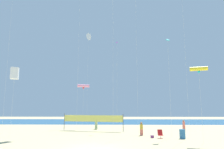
% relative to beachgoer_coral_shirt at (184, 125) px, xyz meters
% --- Properties ---
extents(ground_plane, '(120.00, 120.00, 0.00)m').
position_rel_beachgoer_coral_shirt_xyz_m(ground_plane, '(-11.41, -13.40, -0.82)').
color(ground_plane, '#D1BC89').
extents(ocean_band, '(120.00, 20.00, 0.01)m').
position_rel_beachgoer_coral_shirt_xyz_m(ocean_band, '(-11.41, 20.32, -0.81)').
color(ocean_band, '#28608C').
rests_on(ocean_band, ground).
extents(beachgoer_coral_shirt, '(0.35, 0.35, 1.53)m').
position_rel_beachgoer_coral_shirt_xyz_m(beachgoer_coral_shirt, '(0.00, 0.00, 0.00)').
color(beachgoer_coral_shirt, '#EA7260').
rests_on(beachgoer_coral_shirt, ground).
extents(beachgoer_mustard_shirt, '(0.36, 0.36, 1.56)m').
position_rel_beachgoer_coral_shirt_xyz_m(beachgoer_mustard_shirt, '(-6.65, -5.42, 0.02)').
color(beachgoer_mustard_shirt, '#EA7260').
rests_on(beachgoer_mustard_shirt, ground).
extents(beachgoer_sage_shirt, '(0.40, 0.40, 1.74)m').
position_rel_beachgoer_coral_shirt_xyz_m(beachgoer_sage_shirt, '(-12.70, 1.37, 0.11)').
color(beachgoer_sage_shirt, '#99B28C').
rests_on(beachgoer_sage_shirt, ground).
extents(folding_beach_chair, '(0.52, 0.65, 0.89)m').
position_rel_beachgoer_coral_shirt_xyz_m(folding_beach_chair, '(-4.90, -7.62, -0.35)').
color(folding_beach_chair, red).
rests_on(folding_beach_chair, ground).
extents(trash_barrel, '(0.60, 0.60, 0.96)m').
position_rel_beachgoer_coral_shirt_xyz_m(trash_barrel, '(-2.62, -7.88, -0.34)').
color(trash_barrel, teal).
rests_on(trash_barrel, ground).
extents(volleyball_net, '(8.59, 1.99, 2.40)m').
position_rel_beachgoer_coral_shirt_xyz_m(volleyball_net, '(-12.97, -0.91, 0.82)').
color(volleyball_net, '#4C4C51').
rests_on(volleyball_net, ground).
extents(beach_handbag, '(0.34, 0.17, 0.27)m').
position_rel_beachgoer_coral_shirt_xyz_m(beach_handbag, '(-5.74, -7.45, -0.68)').
color(beach_handbag, '#7A3872').
rests_on(beach_handbag, ground).
extents(kite_white_delta, '(0.99, 1.25, 17.04)m').
position_rel_beachgoer_coral_shirt_xyz_m(kite_white_delta, '(-14.87, 6.41, 15.51)').
color(kite_white_delta, silver).
rests_on(kite_white_delta, ground).
extents(kite_yellow_tube, '(1.69, 0.84, 7.19)m').
position_rel_beachgoer_coral_shirt_xyz_m(kite_yellow_tube, '(-1.49, -10.47, 6.14)').
color(kite_yellow_tube, silver).
rests_on(kite_yellow_tube, ground).
extents(kite_pink_tube, '(1.94, 0.91, 6.92)m').
position_rel_beachgoer_coral_shirt_xyz_m(kite_pink_tube, '(-14.92, 2.32, 5.85)').
color(kite_pink_tube, silver).
rests_on(kite_pink_tube, ground).
extents(kite_white_box, '(1.07, 1.07, 7.88)m').
position_rel_beachgoer_coral_shirt_xyz_m(kite_white_box, '(-21.50, -7.02, 6.38)').
color(kite_white_box, silver).
rests_on(kite_white_box, ground).
extents(kite_cyan_diamond, '(0.70, 0.70, 11.46)m').
position_rel_beachgoer_coral_shirt_xyz_m(kite_cyan_diamond, '(-3.39, -6.56, 10.20)').
color(kite_cyan_diamond, silver).
rests_on(kite_cyan_diamond, ground).
extents(kite_violet_diamond, '(0.41, 0.40, 13.25)m').
position_rel_beachgoer_coral_shirt_xyz_m(kite_violet_diamond, '(-9.55, -0.12, 11.37)').
color(kite_violet_diamond, silver).
rests_on(kite_violet_diamond, ground).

